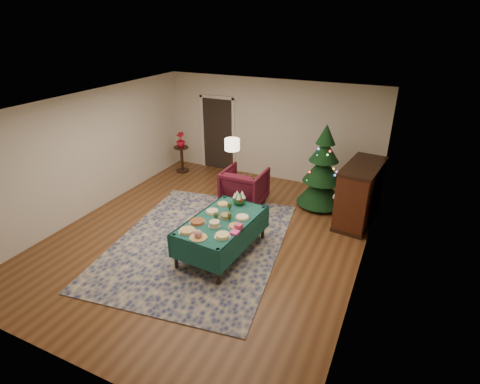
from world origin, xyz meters
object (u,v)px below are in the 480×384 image
at_px(buffet_table, 222,227).
at_px(christmas_tree, 323,171).
at_px(armchair, 244,185).
at_px(potted_plant, 181,143).
at_px(floor_lamp, 232,148).
at_px(side_table, 182,159).
at_px(gift_box, 239,227).
at_px(piano, 359,194).

bearing_deg(buffet_table, christmas_tree, 66.12).
xyz_separation_m(armchair, potted_plant, (-2.49, 1.12, 0.38)).
bearing_deg(armchair, floor_lamp, -29.66).
bearing_deg(side_table, gift_box, -44.76).
distance_m(christmas_tree, piano, 1.02).
bearing_deg(buffet_table, gift_box, -20.66).
distance_m(gift_box, christmas_tree, 3.00).
bearing_deg(piano, armchair, -173.86).
relative_size(potted_plant, piano, 0.27).
xyz_separation_m(armchair, christmas_tree, (1.68, 0.65, 0.41)).
height_order(floor_lamp, christmas_tree, christmas_tree).
xyz_separation_m(gift_box, side_table, (-3.39, 3.36, -0.41)).
xyz_separation_m(gift_box, armchair, (-0.90, 2.24, -0.28)).
height_order(buffet_table, armchair, armchair).
distance_m(gift_box, floor_lamp, 2.87).
xyz_separation_m(christmas_tree, piano, (0.92, -0.37, -0.25)).
bearing_deg(armchair, side_table, -24.36).
height_order(floor_lamp, side_table, floor_lamp).
distance_m(floor_lamp, piano, 3.10).
bearing_deg(potted_plant, buffet_table, -47.17).
relative_size(potted_plant, christmas_tree, 0.22).
bearing_deg(christmas_tree, potted_plant, 173.53).
height_order(side_table, potted_plant, potted_plant).
xyz_separation_m(buffet_table, side_table, (-2.97, 3.20, -0.21)).
xyz_separation_m(buffet_table, piano, (2.12, 2.36, 0.07)).
relative_size(floor_lamp, potted_plant, 3.45).
bearing_deg(buffet_table, potted_plant, 132.83).
xyz_separation_m(floor_lamp, side_table, (-2.05, 0.87, -0.91)).
distance_m(armchair, piano, 2.62).
distance_m(gift_box, side_table, 4.79).
xyz_separation_m(buffet_table, armchair, (-0.48, 2.08, -0.09)).
relative_size(buffet_table, side_table, 2.59).
distance_m(buffet_table, gift_box, 0.49).
relative_size(buffet_table, gift_box, 16.77).
bearing_deg(floor_lamp, christmas_tree, 10.63).
relative_size(floor_lamp, side_table, 2.01).
distance_m(gift_box, piano, 3.05).
bearing_deg(christmas_tree, armchair, -158.98).
xyz_separation_m(potted_plant, christmas_tree, (4.18, -0.47, 0.03)).
bearing_deg(floor_lamp, gift_box, -61.78).
xyz_separation_m(floor_lamp, christmas_tree, (2.12, 0.40, -0.37)).
distance_m(potted_plant, piano, 5.17).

